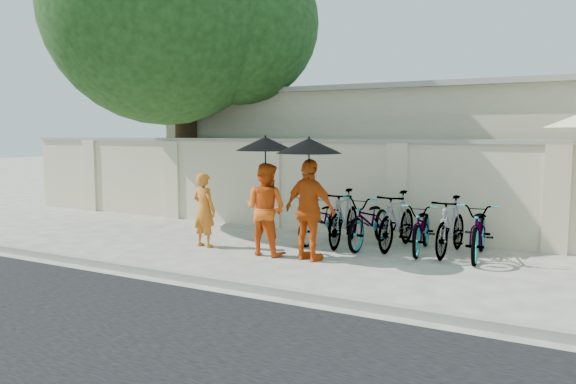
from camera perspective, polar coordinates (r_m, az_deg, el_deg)
The scene contains 17 objects.
ground at distance 10.16m, azimuth -5.47°, elevation -6.58°, with size 80.00×80.00×0.00m, color beige.
kerb at distance 8.83m, azimuth -11.76°, elevation -8.21°, with size 40.00×0.16×0.12m, color gray.
compound_wall at distance 12.34m, azimuth 6.78°, elevation 0.35°, with size 20.00×0.30×2.00m, color beige.
building_behind at distance 15.61m, azimuth 15.50°, elevation 3.57°, with size 14.00×6.00×3.20m, color beige.
shade_tree at distance 14.78m, azimuth -11.17°, elevation 17.18°, with size 6.70×6.20×8.20m.
monk_left at distance 11.00m, azimuth -8.51°, elevation -1.81°, with size 0.53×0.35×1.45m, color orange.
monk_center at distance 10.18m, azimuth -2.29°, elevation -1.75°, with size 0.81×0.63×1.67m, color #F05C14.
parasol_center at distance 9.99m, azimuth -2.31°, elevation 4.92°, with size 1.07×1.07×1.20m.
monk_right at distance 9.70m, azimuth 2.23°, elevation -1.85°, with size 1.04×0.43×1.77m, color #D64E0F.
parasol_right at distance 9.53m, azimuth 2.15°, elevation 4.71°, with size 1.13×1.13×1.12m.
bike_0 at distance 11.39m, azimuth 3.48°, elevation -2.75°, with size 0.63×1.81×0.95m, color gray.
bike_1 at distance 11.10m, azimuth 5.70°, elevation -2.60°, with size 0.52×1.84×1.10m, color gray.
bike_2 at distance 11.00m, azimuth 8.34°, elevation -2.92°, with size 0.68×1.96×1.03m, color gray.
bike_3 at distance 10.90m, azimuth 11.01°, elevation -2.85°, with size 0.52×1.83×1.10m, color gray.
bike_4 at distance 10.70m, azimuth 13.49°, elevation -3.51°, with size 0.62×1.79×0.94m, color gray.
bike_5 at distance 10.58m, azimuth 16.20°, elevation -3.34°, with size 0.50×1.78×1.07m, color gray.
bike_6 at distance 10.45m, azimuth 18.90°, elevation -3.66°, with size 0.68×1.95×1.02m, color gray.
Camera 1 is at (5.60, -8.18, 2.22)m, focal length 35.00 mm.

